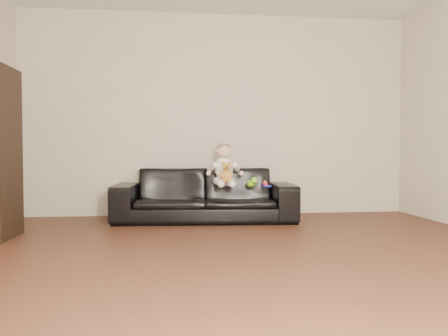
{
  "coord_description": "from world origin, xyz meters",
  "views": [
    {
      "loc": [
        -0.55,
        -2.92,
        0.81
      ],
      "look_at": [
        0.01,
        2.15,
        0.63
      ],
      "focal_mm": 35.0,
      "sensor_mm": 36.0,
      "label": 1
    }
  ],
  "objects": [
    {
      "name": "toy_green",
      "position": [
        0.32,
        2.05,
        0.45
      ],
      "size": [
        0.12,
        0.14,
        0.09
      ],
      "primitive_type": "ellipsoid",
      "rotation": [
        0.0,
        0.0,
        0.18
      ],
      "color": "#74C917",
      "rests_on": "sofa"
    },
    {
      "name": "floor",
      "position": [
        0.0,
        0.0,
        0.0
      ],
      "size": [
        5.5,
        5.5,
        0.0
      ],
      "primitive_type": "plane",
      "color": "#4A281A",
      "rests_on": "ground"
    },
    {
      "name": "teddy_bear",
      "position": [
        0.02,
        1.98,
        0.58
      ],
      "size": [
        0.14,
        0.14,
        0.23
      ],
      "rotation": [
        0.0,
        0.0,
        -0.19
      ],
      "color": "#B18232",
      "rests_on": "sofa"
    },
    {
      "name": "wall_back",
      "position": [
        0.0,
        2.75,
        1.3
      ],
      "size": [
        5.0,
        0.0,
        5.0
      ],
      "primitive_type": "plane",
      "rotation": [
        1.57,
        0.0,
        0.0
      ],
      "color": "beige",
      "rests_on": "ground"
    },
    {
      "name": "sofa",
      "position": [
        -0.21,
        2.25,
        0.31
      ],
      "size": [
        2.17,
        0.96,
        0.62
      ],
      "primitive_type": "imported",
      "rotation": [
        0.0,
        0.0,
        -0.06
      ],
      "color": "black",
      "rests_on": "floor"
    },
    {
      "name": "baby",
      "position": [
        0.01,
        2.13,
        0.63
      ],
      "size": [
        0.34,
        0.42,
        0.51
      ],
      "rotation": [
        0.0,
        0.0,
        0.03
      ],
      "color": "#F8D1DC",
      "rests_on": "sofa"
    },
    {
      "name": "toy_rattle",
      "position": [
        0.49,
        2.1,
        0.44
      ],
      "size": [
        0.07,
        0.07,
        0.06
      ],
      "primitive_type": "sphere",
      "rotation": [
        0.0,
        0.0,
        -0.21
      ],
      "color": "red",
      "rests_on": "sofa"
    },
    {
      "name": "toy_blue_disc",
      "position": [
        0.51,
        2.09,
        0.41
      ],
      "size": [
        0.14,
        0.14,
        0.02
      ],
      "primitive_type": "cylinder",
      "rotation": [
        0.0,
        0.0,
        -0.23
      ],
      "color": "#1B34DC",
      "rests_on": "sofa"
    }
  ]
}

